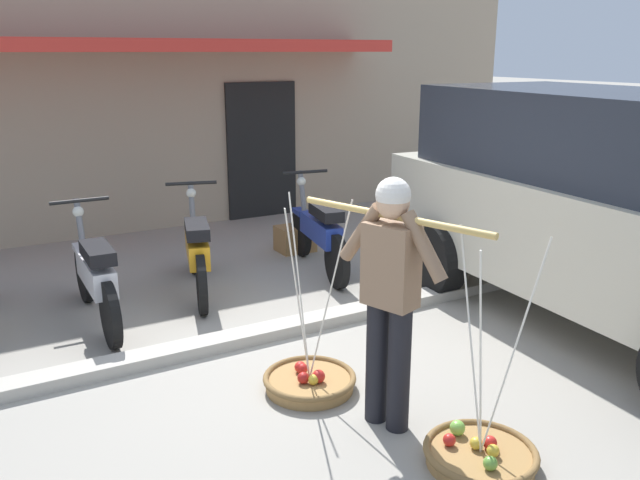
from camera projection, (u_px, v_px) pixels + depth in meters
name	position (u px, v px, depth m)	size (l,w,h in m)	color
ground_plane	(311.00, 367.00, 5.28)	(90.00, 90.00, 0.00)	gray
sidewalk_curb	(273.00, 331.00, 5.85)	(20.00, 0.24, 0.10)	#AEA89C
fruit_vendor	(390.00, 288.00, 4.22)	(0.50, 1.35, 1.70)	black
fruit_basket_left_side	(309.00, 380.00, 4.92)	(0.70, 0.70, 1.45)	#9E7542
fruit_basket_right_side	(480.00, 454.00, 4.02)	(0.70, 0.70, 1.45)	#9E7542
motorcycle_second_in_row	(95.00, 277.00, 6.01)	(0.54, 1.82, 1.09)	black
motorcycle_third_in_row	(197.00, 251.00, 6.79)	(0.67, 1.77, 1.09)	black
motorcycle_end_of_row	(319.00, 233.00, 7.46)	(0.55, 1.81, 1.09)	black
parked_truck	(624.00, 206.00, 5.78)	(2.38, 4.91, 2.10)	beige
storefront_building	(86.00, 72.00, 10.72)	(13.00, 6.00, 4.20)	tan
wooden_crate	(295.00, 239.00, 8.31)	(0.44, 0.36, 0.32)	olive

